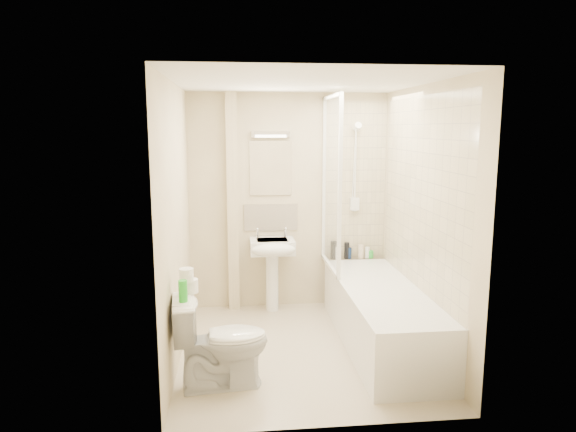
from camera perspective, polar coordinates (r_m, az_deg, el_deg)
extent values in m
plane|color=beige|center=(4.89, 1.60, -14.63)|extent=(2.50, 2.50, 0.00)
cube|color=beige|center=(5.75, 0.03, 1.58)|extent=(2.20, 0.02, 2.40)
cube|color=beige|center=(4.51, -12.31, -0.89)|extent=(0.02, 2.50, 2.40)
cube|color=beige|center=(4.79, 14.82, -0.38)|extent=(0.02, 2.50, 2.40)
cube|color=white|center=(4.47, 1.75, 14.67)|extent=(2.20, 2.50, 0.02)
cube|color=beige|center=(5.84, 7.40, 3.85)|extent=(0.70, 0.01, 1.75)
cube|color=beige|center=(4.81, 14.57, 2.37)|extent=(0.01, 2.10, 1.75)
cube|color=beige|center=(5.66, -6.17, 1.40)|extent=(0.12, 0.12, 2.40)
cube|color=beige|center=(5.75, -1.92, -0.14)|extent=(0.60, 0.02, 0.30)
cube|color=white|center=(5.68, -1.95, 5.33)|extent=(0.46, 0.01, 0.60)
cube|color=silver|center=(5.64, -1.96, 9.07)|extent=(0.42, 0.07, 0.07)
cube|color=white|center=(4.98, 10.28, -10.90)|extent=(0.70, 2.10, 0.55)
cube|color=white|center=(4.90, 10.36, -8.49)|extent=(0.56, 1.96, 0.05)
cube|color=white|center=(5.33, 4.82, 3.62)|extent=(0.01, 0.90, 1.80)
cube|color=white|center=(5.76, 4.02, 4.07)|extent=(0.04, 0.04, 1.80)
cube|color=white|center=(4.90, 5.79, 3.06)|extent=(0.04, 0.04, 1.80)
cube|color=white|center=(5.31, 4.95, 13.10)|extent=(0.04, 0.90, 0.04)
cube|color=white|center=(5.50, 4.68, -5.54)|extent=(0.04, 0.90, 0.03)
cylinder|color=white|center=(5.80, 7.48, 5.05)|extent=(0.02, 0.02, 0.90)
cylinder|color=white|center=(5.86, 7.38, 0.66)|extent=(0.05, 0.05, 0.02)
cylinder|color=white|center=(5.78, 7.58, 9.50)|extent=(0.05, 0.05, 0.02)
cylinder|color=white|center=(5.72, 7.74, 9.80)|extent=(0.08, 0.11, 0.11)
cube|color=white|center=(5.84, 7.41, 1.33)|extent=(0.10, 0.05, 0.14)
cylinder|color=white|center=(5.77, 7.35, 5.53)|extent=(0.01, 0.13, 0.84)
cylinder|color=white|center=(5.76, -1.77, -7.35)|extent=(0.14, 0.14, 0.65)
cube|color=white|center=(5.62, -1.77, -3.38)|extent=(0.48, 0.37, 0.15)
ellipsoid|color=white|center=(5.46, -1.64, -3.78)|extent=(0.48, 0.20, 0.15)
cube|color=silver|center=(5.61, -1.77, -2.82)|extent=(0.33, 0.24, 0.04)
cylinder|color=white|center=(5.69, -3.44, -1.98)|extent=(0.03, 0.03, 0.10)
cylinder|color=white|center=(5.72, -0.28, -1.92)|extent=(0.03, 0.03, 0.10)
sphere|color=white|center=(5.68, -3.44, -1.48)|extent=(0.04, 0.04, 0.04)
sphere|color=white|center=(5.71, -0.28, -1.42)|extent=(0.04, 0.04, 0.04)
cylinder|color=black|center=(5.84, 5.09, -3.80)|extent=(0.07, 0.07, 0.21)
cylinder|color=silver|center=(5.85, 5.35, -4.07)|extent=(0.06, 0.06, 0.15)
cylinder|color=black|center=(5.87, 6.55, -3.84)|extent=(0.06, 0.06, 0.19)
cylinder|color=#12254F|center=(5.89, 6.81, -4.12)|extent=(0.05, 0.05, 0.13)
cylinder|color=beige|center=(5.91, 8.09, -3.94)|extent=(0.07, 0.07, 0.16)
cylinder|color=white|center=(5.93, 8.80, -4.04)|extent=(0.05, 0.05, 0.13)
cylinder|color=green|center=(5.95, 9.14, -4.22)|extent=(0.07, 0.07, 0.09)
imported|color=white|center=(4.16, -7.44, -13.62)|extent=(0.56, 0.81, 0.74)
cylinder|color=white|center=(4.13, -10.76, -7.64)|extent=(0.12, 0.12, 0.11)
cylinder|color=white|center=(4.05, -11.23, -6.44)|extent=(0.11, 0.11, 0.10)
cylinder|color=green|center=(3.92, -11.59, -8.17)|extent=(0.07, 0.07, 0.16)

